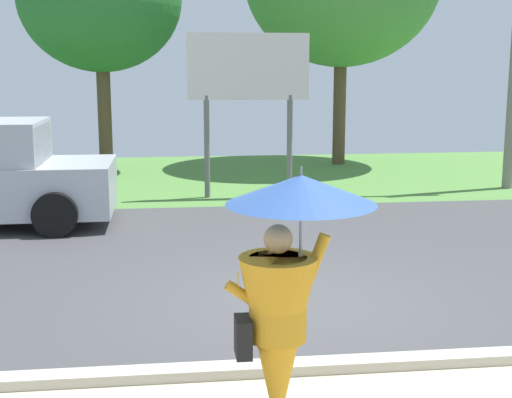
% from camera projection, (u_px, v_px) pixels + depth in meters
% --- Properties ---
extents(ground_plane, '(40.00, 22.00, 0.20)m').
position_uv_depth(ground_plane, '(262.00, 245.00, 11.65)').
color(ground_plane, '#424244').
extents(monk_pedestrian, '(1.14, 1.13, 2.13)m').
position_uv_depth(monk_pedestrian, '(284.00, 294.00, 5.41)').
color(monk_pedestrian, orange).
rests_on(monk_pedestrian, ground_plane).
extents(roadside_billboard, '(2.60, 0.12, 3.50)m').
position_uv_depth(roadside_billboard, '(248.00, 79.00, 15.19)').
color(roadside_billboard, slate).
rests_on(roadside_billboard, ground_plane).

